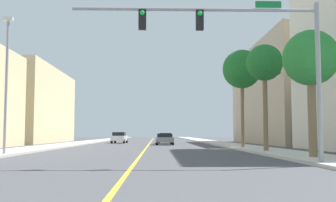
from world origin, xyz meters
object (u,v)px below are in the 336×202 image
at_px(palm_mid, 265,64).
at_px(car_gray, 164,139).
at_px(traffic_signal_mast, 244,42).
at_px(palm_near, 311,60).
at_px(palm_far, 242,70).
at_px(street_lamp, 6,77).
at_px(car_green, 165,138).
at_px(car_white, 119,137).

distance_m(palm_mid, car_gray, 21.11).
relative_size(traffic_signal_mast, car_gray, 2.30).
distance_m(traffic_signal_mast, palm_near, 5.48).
bearing_deg(palm_far, traffic_signal_mast, -101.72).
relative_size(palm_near, car_gray, 1.42).
relative_size(street_lamp, car_gray, 1.78).
bearing_deg(palm_mid, traffic_signal_mast, -109.25).
height_order(palm_near, car_gray, palm_near).
height_order(palm_far, car_green, palm_far).
distance_m(palm_near, car_green, 35.16).
xyz_separation_m(palm_mid, palm_far, (-0.02, 7.33, 0.78)).
distance_m(street_lamp, palm_mid, 16.73).
relative_size(palm_far, car_green, 2.02).
bearing_deg(palm_near, car_white, 110.25).
bearing_deg(car_green, palm_near, -79.63).
distance_m(palm_near, palm_far, 14.78).
bearing_deg(palm_mid, car_white, 114.37).
bearing_deg(palm_near, traffic_signal_mast, -139.75).
relative_size(palm_mid, car_gray, 1.62).
relative_size(palm_near, palm_far, 0.76).
bearing_deg(traffic_signal_mast, street_lamp, 150.12).
height_order(street_lamp, car_white, street_lamp).
bearing_deg(street_lamp, traffic_signal_mast, -29.88).
height_order(street_lamp, palm_near, street_lamp).
bearing_deg(car_gray, palm_near, -76.61).
bearing_deg(car_white, palm_mid, -62.78).
height_order(palm_near, palm_mid, palm_mid).
bearing_deg(palm_near, palm_far, 91.58).
xyz_separation_m(street_lamp, car_white, (3.73, 31.35, -3.83)).
relative_size(car_green, car_gray, 0.93).
bearing_deg(palm_mid, car_gray, 108.75).
relative_size(street_lamp, palm_mid, 1.10).
bearing_deg(traffic_signal_mast, palm_mid, 70.75).
bearing_deg(palm_mid, palm_near, -87.00).
height_order(traffic_signal_mast, car_green, traffic_signal_mast).
relative_size(street_lamp, car_white, 1.88).
relative_size(traffic_signal_mast, car_white, 2.44).
xyz_separation_m(palm_mid, car_green, (-6.34, 26.91, -5.36)).
distance_m(street_lamp, car_gray, 25.30).
xyz_separation_m(palm_near, palm_mid, (-0.38, 7.33, 1.03)).
bearing_deg(car_white, car_gray, -51.49).
xyz_separation_m(palm_near, palm_far, (-0.40, 14.67, 1.81)).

